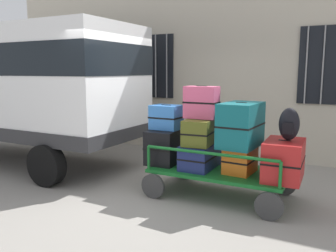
% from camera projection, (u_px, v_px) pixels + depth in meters
% --- Properties ---
extents(ground_plane, '(40.00, 40.00, 0.00)m').
position_uv_depth(ground_plane, '(168.00, 187.00, 5.81)').
color(ground_plane, gray).
extents(building_wall, '(12.00, 0.38, 5.00)m').
position_uv_depth(building_wall, '(225.00, 43.00, 7.79)').
color(building_wall, '#BCB29E').
rests_on(building_wall, ground).
extents(van, '(5.02, 2.07, 2.71)m').
position_uv_depth(van, '(23.00, 82.00, 7.19)').
color(van, white).
rests_on(van, ground).
extents(luggage_cart, '(2.08, 1.13, 0.42)m').
position_uv_depth(luggage_cart, '(220.00, 174.00, 5.31)').
color(luggage_cart, '#146023').
rests_on(luggage_cart, ground).
extents(cart_railing, '(1.97, 0.99, 0.37)m').
position_uv_depth(cart_railing, '(220.00, 150.00, 5.25)').
color(cart_railing, '#146023').
rests_on(cart_railing, luggage_cart).
extents(suitcase_left_bottom, '(0.50, 0.70, 0.55)m').
position_uv_depth(suitcase_left_bottom, '(165.00, 146.00, 5.68)').
color(suitcase_left_bottom, black).
rests_on(suitcase_left_bottom, luggage_cart).
extents(suitcase_left_middle, '(0.47, 0.37, 0.39)m').
position_uv_depth(suitcase_left_middle, '(166.00, 117.00, 5.63)').
color(suitcase_left_middle, '#3372C6').
rests_on(suitcase_left_middle, suitcase_left_bottom).
extents(suitcase_midleft_bottom, '(0.45, 0.88, 0.38)m').
position_uv_depth(suitcase_midleft_bottom, '(202.00, 155.00, 5.45)').
color(suitcase_midleft_bottom, navy).
rests_on(suitcase_midleft_bottom, luggage_cart).
extents(suitcase_midleft_middle, '(0.48, 0.80, 0.39)m').
position_uv_depth(suitcase_midleft_middle, '(201.00, 131.00, 5.35)').
color(suitcase_midleft_middle, '#4C5119').
rests_on(suitcase_midleft_middle, suitcase_midleft_bottom).
extents(suitcase_midleft_top, '(0.50, 0.28, 0.49)m').
position_uv_depth(suitcase_midleft_top, '(201.00, 102.00, 5.28)').
color(suitcase_midleft_top, '#CC4C72').
rests_on(suitcase_midleft_top, suitcase_midleft_middle).
extents(suitcase_center_bottom, '(0.42, 0.54, 0.39)m').
position_uv_depth(suitcase_center_bottom, '(240.00, 159.00, 5.13)').
color(suitcase_center_bottom, orange).
rests_on(suitcase_center_bottom, luggage_cart).
extents(suitcase_center_middle, '(0.53, 0.81, 0.64)m').
position_uv_depth(suitcase_center_middle, '(241.00, 125.00, 5.03)').
color(suitcase_center_middle, '#0F5960').
rests_on(suitcase_center_middle, suitcase_center_bottom).
extents(suitcase_midright_bottom, '(0.54, 0.78, 0.54)m').
position_uv_depth(suitcase_midright_bottom, '(284.00, 160.00, 4.80)').
color(suitcase_midright_bottom, '#B21E1E').
rests_on(suitcase_midright_bottom, luggage_cart).
extents(backpack, '(0.27, 0.22, 0.44)m').
position_uv_depth(backpack, '(289.00, 124.00, 4.72)').
color(backpack, black).
rests_on(backpack, suitcase_midright_bottom).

